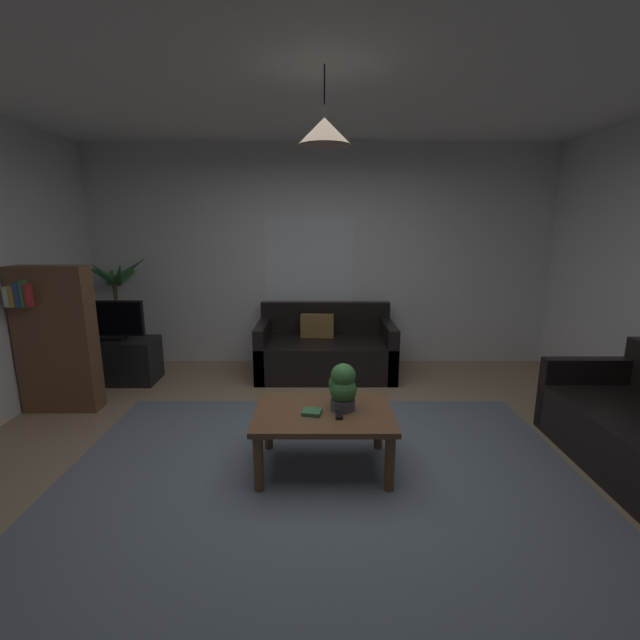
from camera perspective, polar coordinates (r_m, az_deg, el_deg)
name	(u,v)px	position (r m, az deg, el deg)	size (l,w,h in m)	color
floor	(320,465)	(3.46, 0.01, -18.55)	(5.75, 5.03, 0.02)	#9E8466
rug	(320,479)	(3.28, 0.02, -20.15)	(3.74, 2.76, 0.01)	slate
wall_back	(320,257)	(5.52, -0.06, 8.28)	(5.87, 0.06, 2.73)	silver
ceiling	(320,65)	(3.11, 0.02, 30.54)	(5.75, 5.03, 0.02)	white
window_pane	(308,261)	(5.49, -1.61, 7.80)	(1.09, 0.01, 1.07)	white
couch_under_window	(324,352)	(5.21, 0.57, -4.19)	(1.60, 0.85, 0.82)	black
coffee_table	(323,420)	(3.24, 0.36, -13.04)	(1.00, 0.69, 0.45)	brown
book_on_table_0	(311,412)	(3.16, -1.21, -12.01)	(0.13, 0.12, 0.03)	#387247
remote_on_table_0	(338,414)	(3.15, 2.40, -12.20)	(0.05, 0.16, 0.02)	black
remote_on_table_1	(342,405)	(3.28, 2.95, -11.12)	(0.05, 0.16, 0.02)	black
potted_plant_on_table	(341,386)	(3.19, 2.82, -8.70)	(0.20, 0.21, 0.34)	#4C4C51
tv_stand	(116,361)	(5.48, -25.25, -4.85)	(0.90, 0.44, 0.50)	black
tv	(110,320)	(5.34, -25.82, -0.03)	(0.70, 0.16, 0.45)	black
potted_palm_corner	(118,316)	(5.94, -25.05, 0.44)	(0.89, 0.83, 1.42)	beige
bookshelf_corner	(54,339)	(4.80, -31.54, -2.12)	(0.70, 0.31, 1.40)	brown
pendant_lamp	(323,131)	(2.97, 0.42, 23.56)	(0.34, 0.34, 0.46)	black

